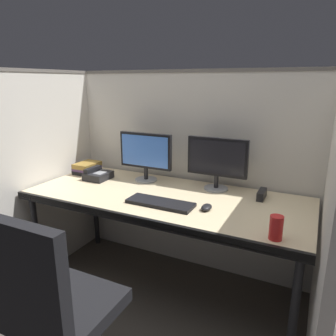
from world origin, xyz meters
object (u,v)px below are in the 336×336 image
(monitor_left, at_px, (145,154))
(keyboard_main, at_px, (160,203))
(red_stapler, at_px, (262,194))
(computer_mouse, at_px, (207,207))
(book_stack, at_px, (87,168))
(office_chair, at_px, (61,332))
(soda_can, at_px, (276,228))
(desk_phone, at_px, (98,175))
(desk, at_px, (164,203))
(monitor_right, at_px, (217,160))

(monitor_left, distance_m, keyboard_main, 0.55)
(monitor_left, height_order, red_stapler, monitor_left)
(computer_mouse, bearing_deg, book_stack, 165.18)
(office_chair, distance_m, computer_mouse, 1.00)
(book_stack, bearing_deg, soda_can, -17.63)
(book_stack, bearing_deg, red_stapler, 1.37)
(computer_mouse, height_order, desk_phone, desk_phone)
(keyboard_main, bearing_deg, monitor_left, 130.07)
(office_chair, relative_size, monitor_left, 2.27)
(desk, height_order, soda_can, soda_can)
(desk_phone, bearing_deg, computer_mouse, -12.15)
(monitor_right, distance_m, book_stack, 1.12)
(desk, height_order, monitor_left, monitor_left)
(computer_mouse, xyz_separation_m, desk_phone, (-0.98, 0.21, 0.02))
(keyboard_main, xyz_separation_m, soda_can, (0.71, -0.15, 0.05))
(monitor_left, relative_size, book_stack, 1.93)
(monitor_right, xyz_separation_m, desk_phone, (-0.92, -0.17, -0.18))
(office_chair, distance_m, monitor_left, 1.32)
(desk, bearing_deg, red_stapler, 21.80)
(computer_mouse, relative_size, desk_phone, 0.51)
(book_stack, bearing_deg, monitor_right, 3.82)
(office_chair, bearing_deg, computer_mouse, 70.75)
(monitor_right, xyz_separation_m, soda_can, (0.49, -0.58, -0.15))
(computer_mouse, bearing_deg, soda_can, -24.91)
(office_chair, bearing_deg, red_stapler, 67.24)
(office_chair, relative_size, soda_can, 7.99)
(office_chair, bearing_deg, soda_can, 44.08)
(keyboard_main, relative_size, red_stapler, 2.87)
(keyboard_main, height_order, red_stapler, red_stapler)
(soda_can, bearing_deg, book_stack, 162.37)
(red_stapler, relative_size, soda_can, 1.23)
(keyboard_main, distance_m, soda_can, 0.73)
(monitor_left, distance_m, computer_mouse, 0.73)
(red_stapler, relative_size, book_stack, 0.67)
(soda_can, bearing_deg, keyboard_main, 168.15)
(monitor_right, bearing_deg, desk_phone, -169.39)
(monitor_left, bearing_deg, red_stapler, 0.01)
(monitor_left, bearing_deg, desk, -40.82)
(monitor_right, bearing_deg, soda_can, -49.92)
(computer_mouse, distance_m, red_stapler, 0.43)
(desk_phone, distance_m, soda_can, 1.46)
(monitor_left, xyz_separation_m, soda_can, (1.04, -0.54, -0.15))
(book_stack, relative_size, soda_can, 1.83)
(desk, distance_m, red_stapler, 0.65)
(desk, xyz_separation_m, office_chair, (-0.07, -0.92, -0.33))
(red_stapler, height_order, soda_can, soda_can)
(soda_can, bearing_deg, computer_mouse, 155.09)
(office_chair, relative_size, monitor_right, 2.27)
(computer_mouse, distance_m, book_stack, 1.21)
(computer_mouse, bearing_deg, red_stapler, 52.60)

